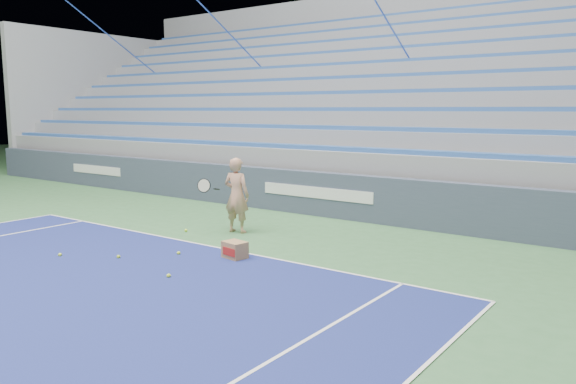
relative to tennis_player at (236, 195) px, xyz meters
name	(u,v)px	position (x,y,z in m)	size (l,w,h in m)	color
sponsor_barrier	(319,194)	(0.37, 2.72, -0.27)	(30.00, 0.32, 1.10)	#384256
bleachers	(415,118)	(0.36, 8.44, 1.54)	(31.00, 9.15, 7.30)	gray
tennis_player	(236,195)	(0.00, 0.00, 0.00)	(0.93, 0.86, 1.63)	tan
ball_box	(235,250)	(1.40, -1.65, -0.66)	(0.46, 0.38, 0.31)	#956E48
tennis_ball_0	(169,276)	(1.33, -3.15, -0.78)	(0.07, 0.07, 0.07)	#C1E82F
tennis_ball_1	(60,255)	(-1.25, -3.43, -0.78)	(0.07, 0.07, 0.07)	#C1E82F
tennis_ball_2	(186,230)	(-0.93, -0.62, -0.78)	(0.07, 0.07, 0.07)	#C1E82F
tennis_ball_3	(179,253)	(0.40, -2.07, -0.78)	(0.07, 0.07, 0.07)	#C1E82F
tennis_ball_4	(118,257)	(-0.28, -2.89, -0.78)	(0.07, 0.07, 0.07)	#C1E82F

